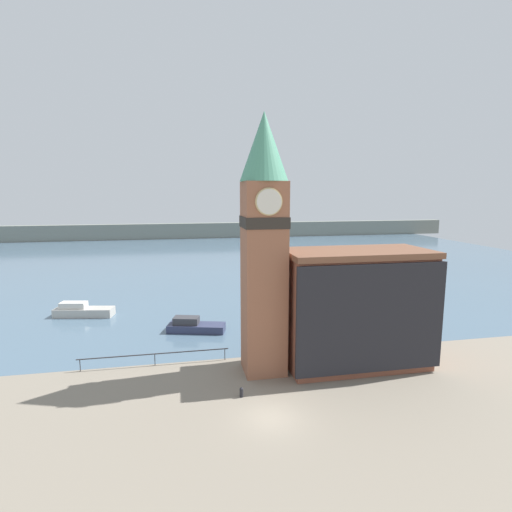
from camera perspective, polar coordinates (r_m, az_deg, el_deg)
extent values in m
plane|color=gray|center=(29.02, 2.23, -22.05)|extent=(160.00, 160.00, 0.00)
cube|color=slate|center=(95.77, -7.48, -0.07)|extent=(160.00, 120.00, 0.00)
cube|color=gray|center=(135.12, -8.60, 3.60)|extent=(180.00, 3.00, 5.00)
cube|color=#333338|center=(36.97, -14.28, -13.40)|extent=(12.92, 0.08, 0.08)
cylinder|color=#333338|center=(38.05, -23.84, -14.10)|extent=(0.07, 0.07, 1.05)
cylinder|color=#333338|center=(37.17, -14.25, -14.15)|extent=(0.07, 0.07, 1.05)
cylinder|color=#333338|center=(37.29, -4.48, -13.81)|extent=(0.07, 0.07, 1.05)
cube|color=#935B42|center=(32.86, 1.11, -3.35)|extent=(3.36, 3.36, 15.87)
cube|color=#2D2823|center=(32.18, 1.14, 4.88)|extent=(3.48, 3.48, 0.90)
cylinder|color=tan|center=(30.41, 1.84, 7.77)|extent=(2.11, 0.12, 2.11)
cylinder|color=silver|center=(30.33, 1.88, 7.77)|extent=(1.92, 0.12, 1.92)
cylinder|color=tan|center=(32.52, 4.17, 7.83)|extent=(0.12, 2.11, 2.11)
cylinder|color=silver|center=(32.54, 4.31, 7.83)|extent=(0.12, 1.92, 1.92)
cone|color=#4C9375|center=(32.30, 1.17, 15.38)|extent=(3.86, 3.86, 5.36)
cube|color=brown|center=(36.09, 14.02, -7.57)|extent=(12.06, 5.75, 9.68)
cube|color=brown|center=(35.00, 14.33, 0.45)|extent=(12.46, 6.15, 0.50)
cube|color=#232328|center=(33.45, 16.24, -8.64)|extent=(12.56, 0.30, 8.91)
cube|color=#333856|center=(44.69, -8.50, -10.10)|extent=(6.48, 3.59, 0.84)
cube|color=#38383D|center=(44.68, -9.93, -9.05)|extent=(2.99, 2.10, 0.77)
cube|color=#B7B2A8|center=(53.69, -23.33, -7.36)|extent=(7.24, 3.25, 1.04)
cube|color=silver|center=(53.96, -24.63, -6.39)|extent=(3.28, 1.94, 0.74)
cylinder|color=black|center=(31.25, -2.10, -18.99)|extent=(0.27, 0.27, 0.61)
sphere|color=black|center=(31.10, -2.10, -18.49)|extent=(0.28, 0.28, 0.28)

